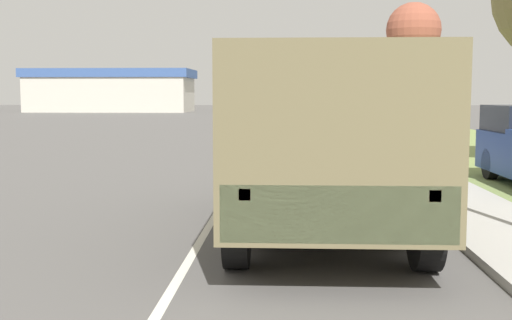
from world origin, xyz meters
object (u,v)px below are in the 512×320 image
(car_third_ahead, at_px, (289,113))
(car_nearest_ahead, at_px, (308,134))
(car_second_ahead, at_px, (290,120))
(car_fourth_ahead, at_px, (289,109))
(military_truck, at_px, (322,133))

(car_third_ahead, bearing_deg, car_nearest_ahead, -88.75)
(car_second_ahead, relative_size, car_fourth_ahead, 1.23)
(car_third_ahead, height_order, car_fourth_ahead, car_fourth_ahead)
(car_second_ahead, xyz_separation_m, car_third_ahead, (-0.00, 15.33, 0.01))
(military_truck, height_order, car_second_ahead, military_truck)
(car_nearest_ahead, distance_m, car_third_ahead, 27.97)
(car_nearest_ahead, distance_m, car_fourth_ahead, 41.39)
(car_nearest_ahead, xyz_separation_m, car_second_ahead, (-0.61, 12.63, 0.03))
(car_third_ahead, distance_m, car_fourth_ahead, 13.42)
(car_second_ahead, distance_m, car_third_ahead, 15.33)
(car_second_ahead, xyz_separation_m, car_fourth_ahead, (0.05, 28.75, 0.02))
(military_truck, height_order, car_nearest_ahead, military_truck)
(car_second_ahead, height_order, car_third_ahead, car_third_ahead)
(car_second_ahead, distance_m, car_fourth_ahead, 28.75)
(military_truck, xyz_separation_m, car_third_ahead, (-0.33, 42.20, -0.86))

